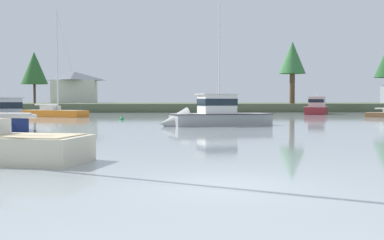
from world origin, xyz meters
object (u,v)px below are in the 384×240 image
(cruiser_maroon, at_px, (317,110))
(cruiser_grey, at_px, (209,119))
(sailboat_teal, at_px, (220,113))
(cruiser_navy, at_px, (5,125))
(sailboat_orange, at_px, (53,115))
(mooring_buoy_green, at_px, (122,119))

(cruiser_maroon, relative_size, cruiser_grey, 1.04)
(sailboat_teal, distance_m, cruiser_navy, 38.12)
(sailboat_orange, bearing_deg, mooring_buoy_green, -47.64)
(sailboat_teal, height_order, mooring_buoy_green, sailboat_teal)
(sailboat_orange, bearing_deg, cruiser_maroon, 14.85)
(sailboat_orange, xyz_separation_m, cruiser_grey, (17.44, -23.02, 0.30))
(cruiser_maroon, height_order, cruiser_grey, cruiser_grey)
(cruiser_navy, relative_size, cruiser_grey, 0.85)
(sailboat_orange, height_order, cruiser_maroon, sailboat_orange)
(cruiser_navy, height_order, cruiser_grey, cruiser_grey)
(sailboat_teal, xyz_separation_m, mooring_buoy_green, (-12.40, -12.95, -0.23))
(sailboat_teal, relative_size, cruiser_maroon, 1.55)
(mooring_buoy_green, bearing_deg, cruiser_maroon, 35.51)
(cruiser_navy, distance_m, cruiser_maroon, 53.40)
(cruiser_navy, bearing_deg, cruiser_maroon, 49.57)
(cruiser_maroon, bearing_deg, sailboat_orange, -165.15)
(cruiser_grey, bearing_deg, sailboat_teal, 80.43)
(sailboat_orange, distance_m, cruiser_grey, 28.88)
(sailboat_teal, xyz_separation_m, cruiser_navy, (-18.57, -33.29, 0.17))
(sailboat_orange, distance_m, cruiser_maroon, 39.14)
(sailboat_orange, relative_size, mooring_buoy_green, 26.29)
(cruiser_navy, xyz_separation_m, cruiser_maroon, (34.63, 40.65, 0.12))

